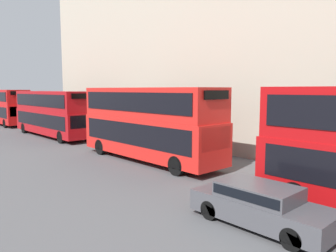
{
  "coord_description": "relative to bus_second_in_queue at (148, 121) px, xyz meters",
  "views": [
    {
      "loc": [
        -10.65,
        2.86,
        4.29
      ],
      "look_at": [
        0.48,
        15.0,
        2.44
      ],
      "focal_mm": 35.0,
      "sensor_mm": 36.0,
      "label": 1
    }
  ],
  "objects": [
    {
      "name": "pedestrian",
      "position": [
        2.56,
        25.74,
        -1.61
      ],
      "size": [
        0.36,
        0.36,
        1.76
      ],
      "color": "#334C6B",
      "rests_on": "ground"
    },
    {
      "name": "bus_trailing",
      "position": [
        0.0,
        27.98,
        -0.08
      ],
      "size": [
        2.59,
        11.44,
        4.22
      ],
      "color": "red",
      "rests_on": "ground"
    },
    {
      "name": "car_hatchback",
      "position": [
        -3.4,
        -9.73,
        -1.71
      ],
      "size": [
        1.75,
        4.46,
        1.33
      ],
      "color": "#47474C",
      "rests_on": "ground"
    },
    {
      "name": "bus_third_in_queue",
      "position": [
        0.0,
        13.75,
        -0.14
      ],
      "size": [
        2.59,
        11.46,
        4.11
      ],
      "color": "#A80F14",
      "rests_on": "ground"
    },
    {
      "name": "bus_second_in_queue",
      "position": [
        0.0,
        0.0,
        0.0
      ],
      "size": [
        2.59,
        10.42,
        4.38
      ],
      "color": "red",
      "rests_on": "ground"
    }
  ]
}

